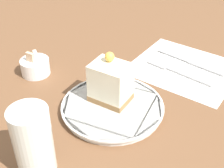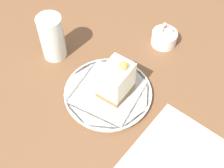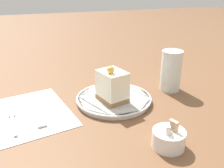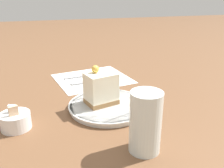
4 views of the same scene
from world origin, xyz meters
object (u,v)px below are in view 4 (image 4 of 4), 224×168
Objects in this scene: fork at (92,81)px; plate at (108,106)px; cake_slice at (101,88)px; drinking_glass at (145,122)px; sugar_bowl at (16,120)px; knife at (94,75)px.

plate is at bearing 174.90° from fork.
cake_slice is 0.21m from drinking_glass.
drinking_glass reaches higher than cake_slice.
fork is 0.40m from drinking_glass.
sugar_bowl is at bearing 99.87° from plate.
fork is at bearing -41.97° from sugar_bowl.
fork is at bearing 4.12° from drinking_glass.
drinking_glass is (-0.46, -0.01, 0.06)m from knife.
cake_slice reaches higher than sugar_bowl.
fork is at bearing 154.63° from knife.
drinking_glass is at bearing 174.50° from knife.
sugar_bowl is (-0.05, 0.21, -0.04)m from cake_slice.
knife is 2.77× the size of sugar_bowl.
sugar_bowl is (-0.25, 0.22, 0.01)m from fork.
sugar_bowl is 0.55× the size of drinking_glass.
plate reaches higher than fork.
fork is at bearing -19.05° from cake_slice.
plate is 1.21× the size of fork.
fork is 0.92× the size of knife.
knife is at bearing -25.37° from fork.
knife is at bearing -38.20° from sugar_bowl.
cake_slice is at bearing 58.69° from plate.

